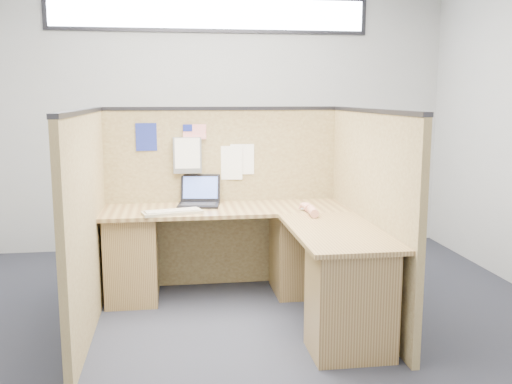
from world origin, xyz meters
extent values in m
plane|color=black|center=(0.00, 0.00, 0.00)|extent=(5.00, 5.00, 0.00)
plane|color=#AAADAF|center=(0.00, 2.25, 1.40)|extent=(5.00, 0.00, 5.00)
plane|color=#AAADAF|center=(0.00, -2.25, 1.40)|extent=(5.00, 0.00, 5.00)
cube|color=#232328|center=(0.00, 2.24, 2.45)|extent=(3.30, 0.02, 0.38)
cube|color=white|center=(0.00, 2.22, 2.45)|extent=(3.20, 0.01, 0.30)
cube|color=brown|center=(0.00, 1.00, 0.75)|extent=(2.05, 0.05, 1.50)
cube|color=#232328|center=(0.00, 1.00, 1.51)|extent=(2.05, 0.06, 0.03)
cube|color=brown|center=(-1.00, 0.10, 0.75)|extent=(0.05, 1.80, 1.50)
cube|color=#232328|center=(-1.00, 0.10, 1.51)|extent=(0.06, 1.80, 0.03)
cube|color=brown|center=(1.00, 0.10, 0.75)|extent=(0.05, 1.80, 1.50)
cube|color=#232328|center=(1.00, 0.10, 1.51)|extent=(0.06, 1.80, 0.03)
cube|color=brown|center=(0.00, 0.68, 0.71)|extent=(1.95, 0.60, 0.03)
cube|color=brown|center=(0.68, -0.20, 0.71)|extent=(0.60, 1.15, 0.03)
cube|color=brown|center=(-0.75, 0.68, 0.35)|extent=(0.40, 0.50, 0.70)
cube|color=brown|center=(0.60, 0.68, 0.35)|extent=(0.40, 0.50, 0.70)
cube|color=brown|center=(0.68, -0.52, 0.35)|extent=(0.50, 0.40, 0.70)
cube|color=black|center=(-0.21, 0.78, 0.74)|extent=(0.36, 0.29, 0.02)
cube|color=black|center=(-0.21, 0.93, 0.86)|extent=(0.34, 0.12, 0.22)
cube|color=#3C519A|center=(-0.21, 0.92, 0.86)|extent=(0.29, 0.09, 0.18)
cube|color=gray|center=(-0.42, 0.49, 0.74)|extent=(0.48, 0.26, 0.02)
cube|color=silver|center=(-0.42, 0.49, 0.76)|extent=(0.43, 0.22, 0.01)
ellipsoid|color=silver|center=(0.61, 0.48, 0.75)|extent=(0.10, 0.06, 0.04)
ellipsoid|color=tan|center=(0.61, 0.47, 0.77)|extent=(0.08, 0.10, 0.04)
cylinder|color=tan|center=(0.62, 0.43, 0.76)|extent=(0.06, 0.04, 0.06)
cylinder|color=tan|center=(0.63, 0.30, 0.76)|extent=(0.09, 0.24, 0.07)
cube|color=navy|center=(-0.62, 0.97, 1.28)|extent=(0.17, 0.01, 0.23)
cylinder|color=olive|center=(-0.32, 0.96, 1.22)|extent=(0.01, 0.01, 0.34)
cube|color=red|center=(-0.23, 0.96, 1.32)|extent=(0.19, 0.00, 0.12)
cube|color=navy|center=(-0.28, 0.95, 1.36)|extent=(0.08, 0.00, 0.06)
cube|color=slate|center=(-0.29, 0.94, 1.13)|extent=(0.23, 0.05, 0.30)
cube|color=white|center=(-0.29, 0.92, 1.15)|extent=(0.21, 0.01, 0.25)
cube|color=white|center=(0.06, 0.97, 1.06)|extent=(0.22, 0.03, 0.29)
cube|color=white|center=(0.17, 0.97, 1.09)|extent=(0.20, 0.01, 0.26)
camera|label=1|loc=(-0.40, -3.81, 1.62)|focal=40.00mm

